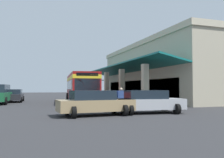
# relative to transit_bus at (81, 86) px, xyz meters

# --- Properties ---
(ground) EXTENTS (120.00, 120.00, 0.00)m
(ground) POSITION_rel_transit_bus_xyz_m (-4.79, 8.69, -1.85)
(ground) COLOR #2D2D30
(curb_strip) EXTENTS (28.73, 0.50, 0.12)m
(curb_strip) POSITION_rel_transit_bus_xyz_m (-2.61, 3.52, -1.79)
(curb_strip) COLOR #9E998E
(curb_strip) RESTS_ON ground
(plaza_building) EXTENTS (24.24, 14.51, 7.55)m
(plaza_building) POSITION_rel_transit_bus_xyz_m (-2.61, 13.15, 1.93)
(plaza_building) COLOR #B2A88E
(plaza_building) RESTS_ON ground
(transit_bus) EXTENTS (11.39, 3.54, 3.34)m
(transit_bus) POSITION_rel_transit_bus_xyz_m (0.00, 0.00, 0.00)
(transit_bus) COLOR maroon
(transit_bus) RESTS_ON ground
(parked_sedan_tan) EXTENTS (2.62, 4.50, 1.47)m
(parked_sedan_tan) POSITION_rel_transit_bus_xyz_m (12.32, -1.55, -1.10)
(parked_sedan_tan) COLOR #9E845B
(parked_sedan_tan) RESTS_ON ground
(parked_sedan_charcoal) EXTENTS (4.45, 2.11, 1.47)m
(parked_sedan_charcoal) POSITION_rel_transit_bus_xyz_m (-3.68, -7.13, -1.10)
(parked_sedan_charcoal) COLOR #232328
(parked_sedan_charcoal) RESTS_ON ground
(parked_sedan_silver) EXTENTS (2.75, 4.57, 1.47)m
(parked_sedan_silver) POSITION_rel_transit_bus_xyz_m (12.20, 1.99, -1.10)
(parked_sedan_silver) COLOR #B2B5BA
(parked_sedan_silver) RESTS_ON ground
(pedestrian) EXTENTS (0.48, 0.64, 1.64)m
(pedestrian) POSITION_rel_transit_bus_xyz_m (9.38, 1.22, -0.94)
(pedestrian) COLOR navy
(pedestrian) RESTS_ON ground
(potted_palm) EXTENTS (1.86, 1.54, 2.88)m
(potted_palm) POSITION_rel_transit_bus_xyz_m (-7.92, 5.13, -1.25)
(potted_palm) COLOR #4C4742
(potted_palm) RESTS_ON ground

